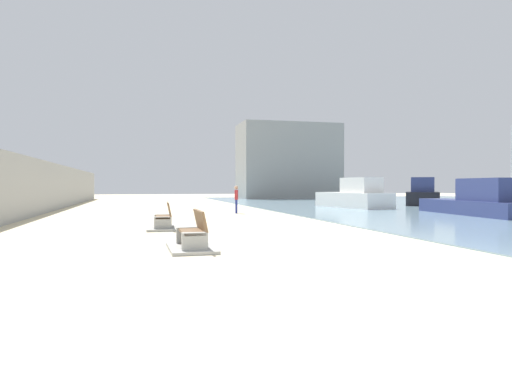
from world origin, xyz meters
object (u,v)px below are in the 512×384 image
(person_walking, at_px, (236,197))
(boat_outer, at_px, (477,202))
(boat_far_left, at_px, (422,195))
(bench_near, at_px, (192,240))
(boat_distant, at_px, (485,194))
(bench_far, at_px, (163,223))
(boat_nearest, at_px, (355,197))

(person_walking, bearing_deg, boat_outer, -23.44)
(person_walking, relative_size, boat_far_left, 0.32)
(bench_near, xyz_separation_m, boat_far_left, (20.29, 20.27, 0.60))
(boat_distant, distance_m, boat_outer, 21.87)
(boat_far_left, bearing_deg, boat_outer, -111.22)
(bench_near, relative_size, boat_far_left, 0.43)
(bench_near, relative_size, person_walking, 1.33)
(person_walking, bearing_deg, bench_near, -106.10)
(bench_far, bearing_deg, boat_outer, 11.85)
(boat_nearest, bearing_deg, boat_far_left, 17.14)
(boat_nearest, bearing_deg, boat_outer, -74.75)
(boat_distant, distance_m, boat_far_left, 11.38)
(bench_far, xyz_separation_m, boat_nearest, (13.86, 12.56, 0.58))
(boat_outer, xyz_separation_m, boat_nearest, (-2.49, 9.13, 0.08))
(boat_distant, height_order, boat_far_left, boat_far_left)
(person_walking, bearing_deg, boat_nearest, 23.16)
(boat_distant, bearing_deg, boat_nearest, -157.12)
(bench_far, height_order, boat_nearest, boat_nearest)
(bench_near, xyz_separation_m, boat_distant, (30.48, 25.35, 0.57))
(bench_far, xyz_separation_m, boat_outer, (16.35, 3.43, 0.49))
(bench_near, relative_size, bench_far, 0.98)
(boat_far_left, bearing_deg, bench_far, -144.67)
(boat_distant, bearing_deg, boat_outer, -131.71)
(bench_near, bearing_deg, boat_far_left, 44.97)
(boat_outer, bearing_deg, boat_nearest, 105.25)
(boat_outer, distance_m, boat_nearest, 9.47)
(bench_near, bearing_deg, boat_outer, 29.53)
(bench_far, bearing_deg, person_walking, 62.25)
(bench_near, xyz_separation_m, bench_far, (-0.42, 5.59, 0.00))
(bench_far, bearing_deg, boat_distant, 32.60)
(bench_near, distance_m, boat_nearest, 22.59)
(boat_nearest, distance_m, boat_far_left, 7.18)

